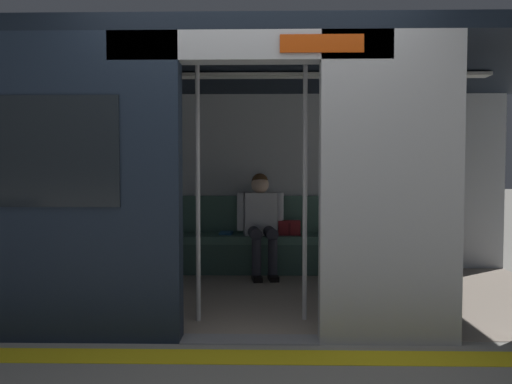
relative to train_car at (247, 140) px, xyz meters
name	(u,v)px	position (x,y,z in m)	size (l,w,h in m)	color
ground_plane	(250,340)	(-0.06, 1.19, -1.50)	(60.00, 60.00, 0.00)	gray
platform_edge_strip	(248,357)	(-0.06, 1.49, -1.50)	(8.00, 0.24, 0.01)	yellow
train_car	(247,140)	(0.00, 0.00, 0.00)	(6.40, 2.72, 2.27)	#ADAFB5
bench_seat	(256,244)	(-0.06, -1.02, -1.16)	(3.20, 0.44, 0.45)	#4C7566
person_seated	(261,217)	(-0.12, -0.97, -0.83)	(0.55, 0.71, 1.18)	silver
handbag	(289,228)	(-0.46, -1.04, -0.97)	(0.26, 0.15, 0.17)	maroon
book	(226,233)	(0.30, -1.10, -1.04)	(0.15, 0.22, 0.03)	#26598C
grab_pole_door	(198,188)	(0.36, 0.78, -0.44)	(0.04, 0.04, 2.13)	silver
grab_pole_far	(305,188)	(-0.49, 0.73, -0.44)	(0.04, 0.04, 2.13)	silver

